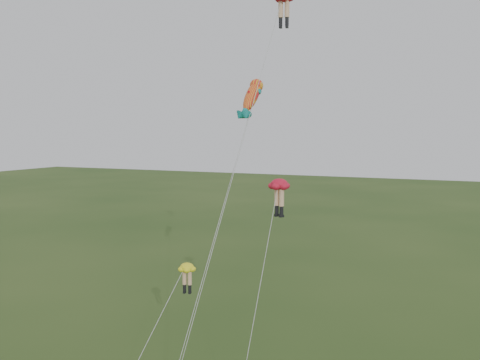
% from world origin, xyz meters
% --- Properties ---
extents(legs_kite_red_high, '(3.68, 10.94, 23.99)m').
position_xyz_m(legs_kite_red_high, '(1.73, 9.15, 22.98)').
color(legs_kite_red_high, red).
rests_on(legs_kite_red_high, ground).
extents(legs_kite_red_mid, '(1.67, 5.47, 12.48)m').
position_xyz_m(legs_kite_red_mid, '(3.62, 3.59, 11.74)').
color(legs_kite_red_mid, red).
rests_on(legs_kite_red_mid, ground).
extents(legs_kite_yellow, '(2.88, 5.25, 7.70)m').
position_xyz_m(legs_kite_yellow, '(-1.23, 1.64, 7.05)').
color(legs_kite_yellow, '#FFF620').
rests_on(legs_kite_yellow, ground).
extents(fish_kite, '(2.14, 9.78, 18.57)m').
position_xyz_m(fish_kite, '(0.53, 7.07, 17.16)').
color(fish_kite, orange).
rests_on(fish_kite, ground).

